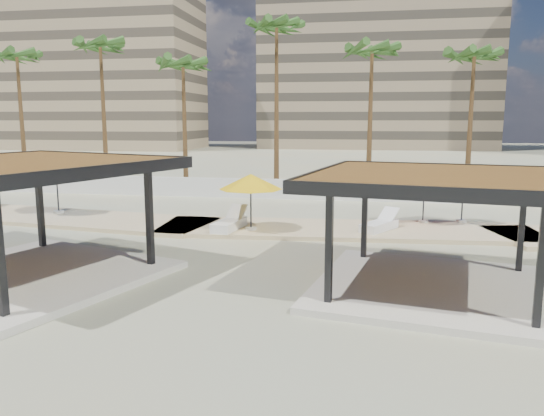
{
  "coord_description": "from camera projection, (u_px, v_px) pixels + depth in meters",
  "views": [
    {
      "loc": [
        2.85,
        -15.57,
        4.78
      ],
      "look_at": [
        -0.7,
        4.32,
        1.4
      ],
      "focal_mm": 35.0,
      "sensor_mm": 36.0,
      "label": 1
    }
  ],
  "objects": [
    {
      "name": "promenade",
      "position": [
        345.0,
        227.0,
        23.49
      ],
      "size": [
        44.45,
        7.97,
        0.24
      ],
      "color": "#C6B284",
      "rests_on": "ground"
    },
    {
      "name": "palm_b",
      "position": [
        100.0,
        52.0,
        35.63
      ],
      "size": [
        3.0,
        3.0,
        10.51
      ],
      "color": "brown",
      "rests_on": "ground"
    },
    {
      "name": "palm_f",
      "position": [
        474.0,
        61.0,
        31.54
      ],
      "size": [
        3.0,
        3.0,
        9.39
      ],
      "color": "brown",
      "rests_on": "ground"
    },
    {
      "name": "pavilion_central",
      "position": [
        435.0,
        221.0,
        14.61
      ],
      "size": [
        7.7,
        7.7,
        3.36
      ],
      "rotation": [
        0.0,
        0.0,
        -0.18
      ],
      "color": "beige",
      "rests_on": "ground"
    },
    {
      "name": "lounger_a",
      "position": [
        230.0,
        224.0,
        22.5
      ],
      "size": [
        1.1,
        2.49,
        0.91
      ],
      "rotation": [
        0.0,
        0.0,
        1.43
      ],
      "color": "white",
      "rests_on": "promenade"
    },
    {
      "name": "boundary_wall",
      "position": [
        317.0,
        190.0,
        31.84
      ],
      "size": [
        56.0,
        0.3,
        1.2
      ],
      "primitive_type": "cube",
      "color": "silver",
      "rests_on": "ground"
    },
    {
      "name": "palm_d",
      "position": [
        277.0,
        34.0,
        33.6
      ],
      "size": [
        3.0,
        3.0,
        11.45
      ],
      "color": "brown",
      "rests_on": "ground"
    },
    {
      "name": "palm_c",
      "position": [
        183.0,
        69.0,
        34.22
      ],
      "size": [
        3.0,
        3.0,
        9.14
      ],
      "color": "brown",
      "rests_on": "ground"
    },
    {
      "name": "umbrella_b",
      "position": [
        251.0,
        182.0,
        22.05
      ],
      "size": [
        3.11,
        3.11,
        2.37
      ],
      "rotation": [
        0.0,
        0.0,
        0.18
      ],
      "color": "beige",
      "rests_on": "promenade"
    },
    {
      "name": "pavilion_west",
      "position": [
        23.0,
        209.0,
        15.66
      ],
      "size": [
        9.02,
        9.02,
        3.62
      ],
      "rotation": [
        0.0,
        0.0,
        -0.32
      ],
      "color": "beige",
      "rests_on": "ground"
    },
    {
      "name": "umbrella_c",
      "position": [
        425.0,
        180.0,
        23.64
      ],
      "size": [
        2.76,
        2.76,
        2.27
      ],
      "rotation": [
        0.0,
        0.0,
        0.09
      ],
      "color": "beige",
      "rests_on": "promenade"
    },
    {
      "name": "umbrella_f",
      "position": [
        56.0,
        167.0,
        25.99
      ],
      "size": [
        3.72,
        3.72,
        2.67
      ],
      "rotation": [
        0.0,
        0.0,
        -0.29
      ],
      "color": "beige",
      "rests_on": "promenade"
    },
    {
      "name": "building_west",
      "position": [
        93.0,
        55.0,
        87.19
      ],
      "size": [
        34.0,
        16.0,
        32.4
      ],
      "color": "#937F60",
      "rests_on": "ground"
    },
    {
      "name": "umbrella_d",
      "position": [
        464.0,
        178.0,
        23.73
      ],
      "size": [
        2.93,
        2.93,
        2.36
      ],
      "rotation": [
        0.0,
        0.0,
        0.11
      ],
      "color": "beige",
      "rests_on": "promenade"
    },
    {
      "name": "palm_a",
      "position": [
        17.0,
        61.0,
        36.37
      ],
      "size": [
        3.0,
        3.0,
        9.95
      ],
      "color": "brown",
      "rests_on": "ground"
    },
    {
      "name": "building_mid",
      "position": [
        376.0,
        62.0,
        89.09
      ],
      "size": [
        38.0,
        16.0,
        30.4
      ],
      "color": "#847259",
      "rests_on": "ground"
    },
    {
      "name": "lounger_b",
      "position": [
        380.0,
        225.0,
        22.32
      ],
      "size": [
        1.74,
        2.3,
        0.85
      ],
      "rotation": [
        0.0,
        0.0,
        1.05
      ],
      "color": "white",
      "rests_on": "promenade"
    },
    {
      "name": "palm_e",
      "position": [
        372.0,
        56.0,
        32.33
      ],
      "size": [
        3.0,
        3.0,
        9.78
      ],
      "color": "brown",
      "rests_on": "ground"
    },
    {
      "name": "ground",
      "position": [
        270.0,
        276.0,
        16.4
      ],
      "size": [
        200.0,
        200.0,
        0.0
      ],
      "primitive_type": "plane",
      "color": "tan",
      "rests_on": "ground"
    }
  ]
}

